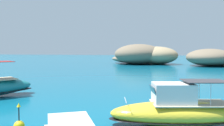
{
  "coord_description": "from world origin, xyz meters",
  "views": [
    {
      "loc": [
        10.42,
        -4.59,
        4.18
      ],
      "look_at": [
        2.15,
        23.69,
        2.63
      ],
      "focal_mm": 38.42,
      "sensor_mm": 36.0,
      "label": 1
    }
  ],
  "objects_px": {
    "islet_large": "(145,56)",
    "channel_buoy": "(19,125)",
    "motorboat_yellow": "(179,111)",
    "islet_small": "(214,58)"
  },
  "relations": [
    {
      "from": "islet_small",
      "to": "channel_buoy",
      "type": "height_order",
      "value": "islet_small"
    },
    {
      "from": "channel_buoy",
      "to": "motorboat_yellow",
      "type": "bearing_deg",
      "value": 23.52
    },
    {
      "from": "islet_large",
      "to": "channel_buoy",
      "type": "height_order",
      "value": "islet_large"
    },
    {
      "from": "islet_large",
      "to": "motorboat_yellow",
      "type": "height_order",
      "value": "islet_large"
    },
    {
      "from": "islet_small",
      "to": "channel_buoy",
      "type": "relative_size",
      "value": 13.45
    },
    {
      "from": "motorboat_yellow",
      "to": "islet_small",
      "type": "bearing_deg",
      "value": 81.36
    },
    {
      "from": "islet_small",
      "to": "channel_buoy",
      "type": "xyz_separation_m",
      "value": [
        -16.61,
        -60.65,
        -1.75
      ]
    },
    {
      "from": "islet_large",
      "to": "channel_buoy",
      "type": "xyz_separation_m",
      "value": [
        2.86,
        -63.47,
        -2.15
      ]
    },
    {
      "from": "islet_small",
      "to": "channel_buoy",
      "type": "distance_m",
      "value": 62.91
    },
    {
      "from": "motorboat_yellow",
      "to": "channel_buoy",
      "type": "xyz_separation_m",
      "value": [
        -7.92,
        -3.45,
        -0.46
      ]
    }
  ]
}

